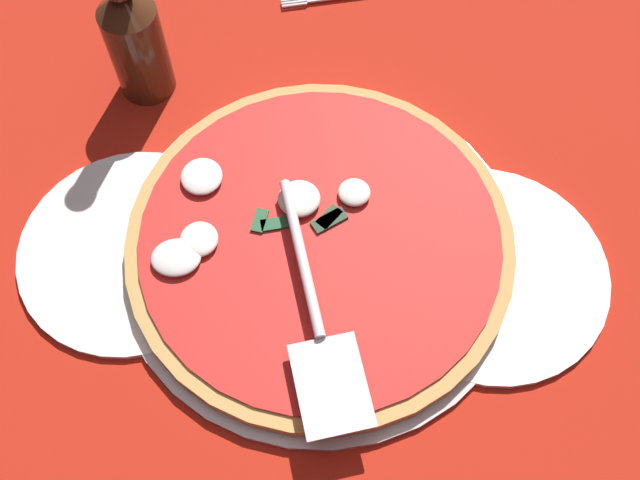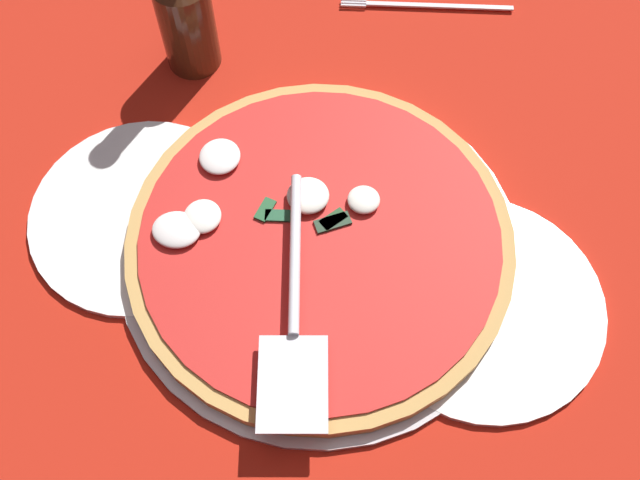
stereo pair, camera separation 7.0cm
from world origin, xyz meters
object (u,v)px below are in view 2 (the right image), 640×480
dinner_plate_left (482,305)px  pizza (317,239)px  dinner_plate_right (142,214)px  beer_bottle (184,10)px  pizza_server (294,313)px

dinner_plate_left → pizza: (16.41, -3.77, 1.41)cm
dinner_plate_right → beer_bottle: size_ratio=1.06×
beer_bottle → pizza: bearing=129.3°
dinner_plate_right → pizza: 18.15cm
pizza_server → beer_bottle: 34.87cm
dinner_plate_left → pizza: bearing=-12.9°
pizza_server → dinner_plate_right: bearing=-127.8°
dinner_plate_left → beer_bottle: (33.97, -25.21, 7.47)cm
pizza_server → dinner_plate_left: bearing=97.6°
dinner_plate_right → pizza: (-18.09, 0.72, 1.41)cm
dinner_plate_right → pizza_server: (-17.41, 9.58, 3.90)cm
dinner_plate_left → pizza_server: size_ratio=0.92×
beer_bottle → dinner_plate_left: bearing=143.4°
dinner_plate_left → pizza: pizza is taller
pizza → beer_bottle: 28.36cm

